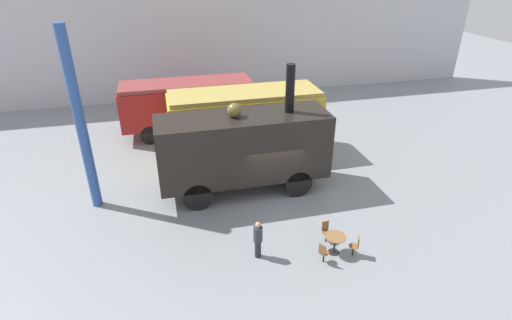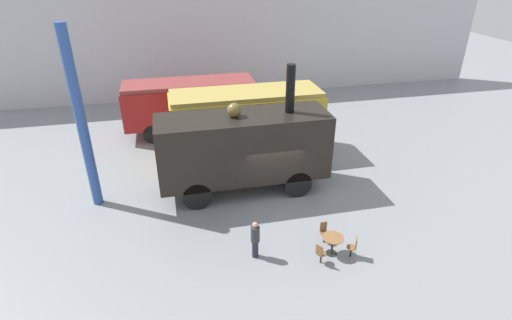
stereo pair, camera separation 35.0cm
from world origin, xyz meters
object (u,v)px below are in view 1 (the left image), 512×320
object	(u,v)px
streamlined_locomotive	(199,102)
steam_locomotive	(244,146)
cafe_table_near	(335,240)
cafe_chair_0	(323,252)
visitor_person	(258,238)
passenger_coach_vintage	(245,118)

from	to	relation	value
streamlined_locomotive	steam_locomotive	distance (m)	7.85
cafe_table_near	cafe_chair_0	bearing A→B (deg)	-146.97
streamlined_locomotive	visitor_person	bearing A→B (deg)	-87.06
steam_locomotive	visitor_person	distance (m)	5.07
steam_locomotive	cafe_table_near	xyz separation A→B (m)	(2.35, -5.31, -1.75)
steam_locomotive	cafe_chair_0	size ratio (longest dim) A/B	9.00
cafe_chair_0	visitor_person	world-z (taller)	visitor_person
streamlined_locomotive	cafe_chair_0	distance (m)	13.88
cafe_table_near	cafe_chair_0	xyz separation A→B (m)	(-0.65, -0.42, -0.09)
streamlined_locomotive	cafe_chair_0	xyz separation A→B (m)	(2.89, -13.49, -1.50)
cafe_table_near	cafe_chair_0	size ratio (longest dim) A/B	0.93
visitor_person	cafe_chair_0	bearing A→B (deg)	-22.38
cafe_table_near	visitor_person	xyz separation A→B (m)	(-2.89, 0.50, 0.25)
cafe_table_near	visitor_person	distance (m)	2.95
cafe_table_near	visitor_person	world-z (taller)	visitor_person
passenger_coach_vintage	visitor_person	xyz separation A→B (m)	(-1.43, -8.55, -1.38)
passenger_coach_vintage	visitor_person	world-z (taller)	passenger_coach_vintage
streamlined_locomotive	cafe_chair_0	size ratio (longest dim) A/B	11.38
passenger_coach_vintage	visitor_person	bearing A→B (deg)	-99.49
cafe_chair_0	visitor_person	size ratio (longest dim) A/B	0.55
steam_locomotive	visitor_person	world-z (taller)	steam_locomotive
streamlined_locomotive	visitor_person	xyz separation A→B (m)	(0.64, -12.57, -1.16)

